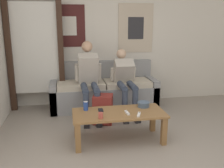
{
  "coord_description": "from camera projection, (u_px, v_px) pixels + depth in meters",
  "views": [
    {
      "loc": [
        -0.83,
        -1.99,
        1.6
      ],
      "look_at": [
        -0.19,
        1.65,
        0.68
      ],
      "focal_mm": 40.0,
      "sensor_mm": 36.0,
      "label": 1
    }
  ],
  "objects": [
    {
      "name": "wall_back",
      "position": [
        110.0,
        39.0,
        4.9
      ],
      "size": [
        10.0,
        0.07,
        2.55
      ],
      "color": "silver",
      "rests_on": "ground_plane"
    },
    {
      "name": "door_frame",
      "position": [
        35.0,
        45.0,
        4.47
      ],
      "size": [
        1.0,
        0.1,
        2.15
      ],
      "color": "#382319",
      "rests_on": "ground_plane"
    },
    {
      "name": "couch",
      "position": [
        104.0,
        92.0,
        4.77
      ],
      "size": [
        1.98,
        0.71,
        0.86
      ],
      "color": "gray",
      "rests_on": "ground_plane"
    },
    {
      "name": "coffee_table",
      "position": [
        119.0,
        117.0,
        3.38
      ],
      "size": [
        1.24,
        0.56,
        0.42
      ],
      "color": "olive",
      "rests_on": "ground_plane"
    },
    {
      "name": "person_seated_adult",
      "position": [
        89.0,
        76.0,
        4.28
      ],
      "size": [
        0.47,
        0.97,
        1.27
      ],
      "color": "#384256",
      "rests_on": "ground_plane"
    },
    {
      "name": "person_seated_teen",
      "position": [
        125.0,
        78.0,
        4.43
      ],
      "size": [
        0.47,
        0.99,
        1.11
      ],
      "color": "#384256",
      "rests_on": "ground_plane"
    },
    {
      "name": "backpack",
      "position": [
        103.0,
        110.0,
        4.02
      ],
      "size": [
        0.37,
        0.37,
        0.46
      ],
      "color": "maroon",
      "rests_on": "ground_plane"
    },
    {
      "name": "ceramic_bowl",
      "position": [
        144.0,
        104.0,
        3.56
      ],
      "size": [
        0.18,
        0.18,
        0.07
      ],
      "color": "#475B75",
      "rests_on": "coffee_table"
    },
    {
      "name": "pillar_candle",
      "position": [
        101.0,
        115.0,
        3.14
      ],
      "size": [
        0.06,
        0.06,
        0.09
      ],
      "color": "#B24C42",
      "rests_on": "coffee_table"
    },
    {
      "name": "drink_can_blue",
      "position": [
        86.0,
        106.0,
        3.42
      ],
      "size": [
        0.07,
        0.07,
        0.12
      ],
      "color": "#28479E",
      "rests_on": "coffee_table"
    },
    {
      "name": "game_controller_near_left",
      "position": [
        127.0,
        113.0,
        3.31
      ],
      "size": [
        0.05,
        0.15,
        0.03
      ],
      "color": "white",
      "rests_on": "coffee_table"
    },
    {
      "name": "game_controller_near_right",
      "position": [
        139.0,
        114.0,
        3.24
      ],
      "size": [
        0.09,
        0.15,
        0.03
      ],
      "color": "white",
      "rests_on": "coffee_table"
    },
    {
      "name": "cell_phone",
      "position": [
        101.0,
        110.0,
        3.42
      ],
      "size": [
        0.07,
        0.14,
        0.01
      ],
      "color": "black",
      "rests_on": "coffee_table"
    }
  ]
}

